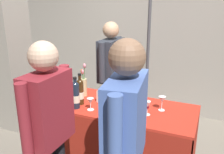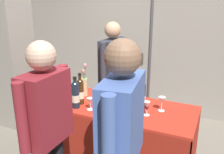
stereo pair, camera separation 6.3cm
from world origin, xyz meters
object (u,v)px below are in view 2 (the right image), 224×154
at_px(tasting_table, 112,126).
at_px(vendor_presenter, 113,68).
at_px(wine_glass_mid, 162,101).
at_px(featured_wine_bottle, 142,95).
at_px(display_bottle_0, 114,101).
at_px(concrete_pillar, 9,31).
at_px(booth_signpost, 151,34).
at_px(taster_foreground_right, 47,124).
at_px(wine_glass_near_vendor, 147,106).
at_px(wine_glass_near_taster, 90,101).
at_px(flower_vase, 84,85).

distance_m(tasting_table, vendor_presenter, 0.96).
bearing_deg(wine_glass_mid, featured_wine_bottle, -171.48).
height_order(display_bottle_0, wine_glass_mid, display_bottle_0).
relative_size(concrete_pillar, featured_wine_bottle, 8.56).
bearing_deg(booth_signpost, display_bottle_0, -88.70).
distance_m(concrete_pillar, taster_foreground_right, 2.07).
bearing_deg(tasting_table, wine_glass_near_vendor, -12.31).
bearing_deg(vendor_presenter, concrete_pillar, -73.93).
relative_size(concrete_pillar, display_bottle_0, 9.18).
bearing_deg(wine_glass_mid, taster_foreground_right, -127.66).
relative_size(wine_glass_near_vendor, vendor_presenter, 0.09).
height_order(wine_glass_near_vendor, vendor_presenter, vendor_presenter).
distance_m(wine_glass_mid, wine_glass_near_taster, 0.70).
height_order(featured_wine_bottle, wine_glass_mid, featured_wine_bottle).
bearing_deg(taster_foreground_right, vendor_presenter, 7.57).
xyz_separation_m(featured_wine_bottle, taster_foreground_right, (-0.48, -0.85, -0.01)).
distance_m(wine_glass_mid, vendor_presenter, 1.13).
xyz_separation_m(concrete_pillar, taster_foreground_right, (1.60, -1.22, -0.48)).
relative_size(tasting_table, vendor_presenter, 1.09).
distance_m(featured_wine_bottle, display_bottle_0, 0.30).
xyz_separation_m(concrete_pillar, flower_vase, (1.38, -0.31, -0.50)).
bearing_deg(taster_foreground_right, display_bottle_0, -23.24).
bearing_deg(flower_vase, vendor_presenter, 86.73).
xyz_separation_m(concrete_pillar, tasting_table, (1.78, -0.41, -0.87)).
relative_size(vendor_presenter, taster_foreground_right, 1.00).
xyz_separation_m(wine_glass_mid, wine_glass_near_taster, (-0.65, -0.27, -0.02)).
bearing_deg(display_bottle_0, wine_glass_mid, 32.86).
height_order(featured_wine_bottle, flower_vase, flower_vase).
distance_m(wine_glass_near_taster, vendor_presenter, 1.02).
xyz_separation_m(tasting_table, taster_foreground_right, (-0.17, -0.81, 0.39)).
relative_size(display_bottle_0, taster_foreground_right, 0.20).
xyz_separation_m(featured_wine_bottle, wine_glass_near_taster, (-0.45, -0.24, -0.06)).
height_order(tasting_table, wine_glass_near_taster, wine_glass_near_taster).
distance_m(concrete_pillar, wine_glass_near_vendor, 2.29).
distance_m(featured_wine_bottle, wine_glass_near_taster, 0.52).
relative_size(tasting_table, wine_glass_near_taster, 13.94).
distance_m(tasting_table, display_bottle_0, 0.44).
distance_m(concrete_pillar, vendor_presenter, 1.55).
bearing_deg(flower_vase, display_bottle_0, -30.43).
xyz_separation_m(wine_glass_near_vendor, taster_foreground_right, (-0.57, -0.73, 0.04)).
height_order(concrete_pillar, wine_glass_mid, concrete_pillar).
relative_size(featured_wine_bottle, wine_glass_mid, 2.28).
xyz_separation_m(wine_glass_near_vendor, wine_glass_mid, (0.11, 0.15, 0.01)).
height_order(concrete_pillar, booth_signpost, concrete_pillar).
relative_size(flower_vase, vendor_presenter, 0.24).
bearing_deg(wine_glass_near_taster, featured_wine_bottle, 27.57).
bearing_deg(wine_glass_mid, booth_signpost, 112.99).
bearing_deg(flower_vase, wine_glass_mid, -2.53).
bearing_deg(booth_signpost, flower_vase, -116.29).
bearing_deg(wine_glass_near_taster, wine_glass_mid, 22.35).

